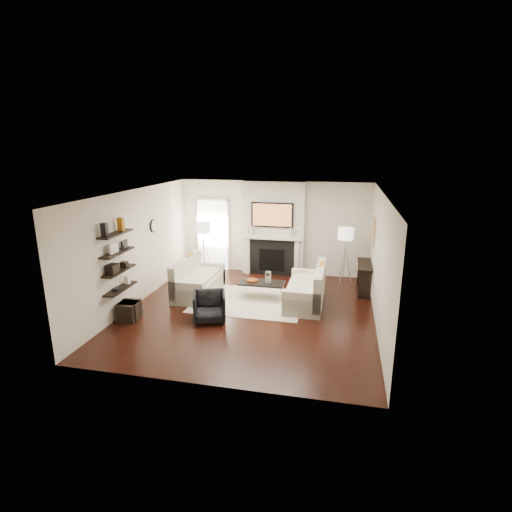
% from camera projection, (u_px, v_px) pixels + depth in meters
% --- Properties ---
extents(room_envelope, '(6.00, 6.00, 6.00)m').
position_uv_depth(room_envelope, '(250.00, 254.00, 8.77)').
color(room_envelope, black).
rests_on(room_envelope, ground).
extents(chimney_breast, '(1.80, 0.25, 2.70)m').
position_uv_depth(chimney_breast, '(273.00, 229.00, 11.48)').
color(chimney_breast, silver).
rests_on(chimney_breast, floor).
extents(fireplace_surround, '(1.30, 0.02, 1.04)m').
position_uv_depth(fireplace_surround, '(272.00, 258.00, 11.57)').
color(fireplace_surround, black).
rests_on(fireplace_surround, floor).
extents(firebox, '(0.75, 0.02, 0.65)m').
position_uv_depth(firebox, '(272.00, 260.00, 11.59)').
color(firebox, black).
rests_on(firebox, floor).
extents(mantel_pilaster_l, '(0.12, 0.08, 1.10)m').
position_uv_depth(mantel_pilaster_l, '(248.00, 256.00, 11.69)').
color(mantel_pilaster_l, white).
rests_on(mantel_pilaster_l, floor).
extents(mantel_pilaster_r, '(0.12, 0.08, 1.10)m').
position_uv_depth(mantel_pilaster_r, '(296.00, 258.00, 11.39)').
color(mantel_pilaster_r, white).
rests_on(mantel_pilaster_r, floor).
extents(mantel_shelf, '(1.70, 0.18, 0.07)m').
position_uv_depth(mantel_shelf, '(272.00, 238.00, 11.37)').
color(mantel_shelf, white).
rests_on(mantel_shelf, chimney_breast).
extents(tv_body, '(1.20, 0.06, 0.70)m').
position_uv_depth(tv_body, '(272.00, 215.00, 11.21)').
color(tv_body, black).
rests_on(tv_body, chimney_breast).
extents(tv_screen, '(1.10, 0.00, 0.62)m').
position_uv_depth(tv_screen, '(272.00, 215.00, 11.18)').
color(tv_screen, '#BF723F').
rests_on(tv_screen, tv_body).
extents(candlestick_l_tall, '(0.04, 0.04, 0.30)m').
position_uv_depth(candlestick_l_tall, '(253.00, 231.00, 11.44)').
color(candlestick_l_tall, silver).
rests_on(candlestick_l_tall, mantel_shelf).
extents(candlestick_l_short, '(0.04, 0.04, 0.24)m').
position_uv_depth(candlestick_l_short, '(249.00, 232.00, 11.48)').
color(candlestick_l_short, silver).
rests_on(candlestick_l_short, mantel_shelf).
extents(candlestick_r_tall, '(0.04, 0.04, 0.30)m').
position_uv_depth(candlestick_r_tall, '(291.00, 232.00, 11.21)').
color(candlestick_r_tall, silver).
rests_on(candlestick_r_tall, mantel_shelf).
extents(candlestick_r_short, '(0.04, 0.04, 0.24)m').
position_uv_depth(candlestick_r_short, '(296.00, 234.00, 11.19)').
color(candlestick_r_short, silver).
rests_on(candlestick_r_short, mantel_shelf).
extents(hallway_panel, '(0.90, 0.02, 2.10)m').
position_uv_depth(hallway_panel, '(213.00, 235.00, 12.04)').
color(hallway_panel, white).
rests_on(hallway_panel, floor).
extents(door_trim_l, '(0.06, 0.06, 2.16)m').
position_uv_depth(door_trim_l, '(198.00, 235.00, 12.12)').
color(door_trim_l, white).
rests_on(door_trim_l, floor).
extents(door_trim_r, '(0.06, 0.06, 2.16)m').
position_uv_depth(door_trim_r, '(228.00, 236.00, 11.92)').
color(door_trim_r, white).
rests_on(door_trim_r, floor).
extents(door_trim_top, '(1.02, 0.06, 0.06)m').
position_uv_depth(door_trim_top, '(212.00, 200.00, 11.74)').
color(door_trim_top, white).
rests_on(door_trim_top, wall_back).
extents(rug, '(2.60, 2.00, 0.01)m').
position_uv_depth(rug, '(249.00, 301.00, 9.71)').
color(rug, beige).
rests_on(rug, floor).
extents(loveseat_left_base, '(0.85, 1.80, 0.42)m').
position_uv_depth(loveseat_left_base, '(199.00, 286.00, 10.15)').
color(loveseat_left_base, beige).
rests_on(loveseat_left_base, floor).
extents(loveseat_left_back, '(0.18, 1.80, 0.80)m').
position_uv_depth(loveseat_left_back, '(186.00, 273.00, 10.14)').
color(loveseat_left_back, beige).
rests_on(loveseat_left_back, floor).
extents(loveseat_left_arm_n, '(0.85, 0.18, 0.60)m').
position_uv_depth(loveseat_left_arm_n, '(187.00, 294.00, 9.36)').
color(loveseat_left_arm_n, beige).
rests_on(loveseat_left_arm_n, floor).
extents(loveseat_left_arm_s, '(0.85, 0.18, 0.60)m').
position_uv_depth(loveseat_left_arm_s, '(209.00, 273.00, 10.89)').
color(loveseat_left_arm_s, beige).
rests_on(loveseat_left_arm_s, floor).
extents(loveseat_left_cushion, '(0.63, 1.44, 0.10)m').
position_uv_depth(loveseat_left_cushion, '(200.00, 276.00, 10.07)').
color(loveseat_left_cushion, beige).
rests_on(loveseat_left_cushion, loveseat_left_base).
extents(pillow_left_orange, '(0.10, 0.42, 0.42)m').
position_uv_depth(pillow_left_orange, '(190.00, 262.00, 10.36)').
color(pillow_left_orange, '#A06313').
rests_on(pillow_left_orange, loveseat_left_cushion).
extents(pillow_left_charcoal, '(0.10, 0.40, 0.40)m').
position_uv_depth(pillow_left_charcoal, '(181.00, 270.00, 9.80)').
color(pillow_left_charcoal, black).
rests_on(pillow_left_charcoal, loveseat_left_cushion).
extents(loveseat_right_base, '(0.85, 1.80, 0.42)m').
position_uv_depth(loveseat_right_base, '(305.00, 295.00, 9.52)').
color(loveseat_right_base, beige).
rests_on(loveseat_right_base, floor).
extents(loveseat_right_back, '(0.18, 1.80, 0.80)m').
position_uv_depth(loveseat_right_back, '(320.00, 284.00, 9.37)').
color(loveseat_right_back, beige).
rests_on(loveseat_right_back, floor).
extents(loveseat_right_arm_n, '(0.85, 0.18, 0.60)m').
position_uv_depth(loveseat_right_arm_n, '(301.00, 304.00, 8.74)').
color(loveseat_right_arm_n, beige).
rests_on(loveseat_right_arm_n, floor).
extents(loveseat_right_arm_s, '(0.85, 0.18, 0.60)m').
position_uv_depth(loveseat_right_arm_s, '(308.00, 281.00, 10.26)').
color(loveseat_right_arm_s, beige).
rests_on(loveseat_right_arm_s, floor).
extents(loveseat_right_cushion, '(0.63, 1.44, 0.10)m').
position_uv_depth(loveseat_right_cushion, '(303.00, 285.00, 9.47)').
color(loveseat_right_cushion, beige).
rests_on(loveseat_right_cushion, loveseat_right_base).
extents(pillow_right_orange, '(0.10, 0.42, 0.42)m').
position_uv_depth(pillow_right_orange, '(321.00, 272.00, 9.60)').
color(pillow_right_orange, '#A06313').
rests_on(pillow_right_orange, loveseat_right_cushion).
extents(pillow_right_charcoal, '(0.10, 0.40, 0.40)m').
position_uv_depth(pillow_right_charcoal, '(319.00, 280.00, 9.04)').
color(pillow_right_charcoal, black).
rests_on(pillow_right_charcoal, loveseat_right_cushion).
extents(coffee_table, '(1.10, 0.55, 0.04)m').
position_uv_depth(coffee_table, '(262.00, 283.00, 9.81)').
color(coffee_table, black).
rests_on(coffee_table, floor).
extents(coffee_leg_nw, '(0.02, 0.02, 0.38)m').
position_uv_depth(coffee_leg_nw, '(240.00, 292.00, 9.76)').
color(coffee_leg_nw, silver).
rests_on(coffee_leg_nw, floor).
extents(coffee_leg_ne, '(0.02, 0.02, 0.38)m').
position_uv_depth(coffee_leg_ne, '(280.00, 296.00, 9.56)').
color(coffee_leg_ne, silver).
rests_on(coffee_leg_ne, floor).
extents(coffee_leg_sw, '(0.02, 0.02, 0.38)m').
position_uv_depth(coffee_leg_sw, '(244.00, 286.00, 10.18)').
color(coffee_leg_sw, silver).
rests_on(coffee_leg_sw, floor).
extents(coffee_leg_se, '(0.02, 0.02, 0.38)m').
position_uv_depth(coffee_leg_se, '(283.00, 289.00, 9.97)').
color(coffee_leg_se, silver).
rests_on(coffee_leg_se, floor).
extents(hurricane_glass, '(0.16, 0.16, 0.27)m').
position_uv_depth(hurricane_glass, '(268.00, 277.00, 9.74)').
color(hurricane_glass, white).
rests_on(hurricane_glass, coffee_table).
extents(hurricane_candle, '(0.09, 0.09, 0.14)m').
position_uv_depth(hurricane_candle, '(268.00, 280.00, 9.75)').
color(hurricane_candle, white).
rests_on(hurricane_candle, coffee_table).
extents(copper_bowl, '(0.29, 0.29, 0.05)m').
position_uv_depth(copper_bowl, '(252.00, 280.00, 9.85)').
color(copper_bowl, '#A24C1B').
rests_on(copper_bowl, coffee_table).
extents(armchair, '(0.84, 0.81, 0.69)m').
position_uv_depth(armchair, '(209.00, 305.00, 8.57)').
color(armchair, black).
rests_on(armchair, floor).
extents(lamp_left_post, '(0.02, 0.02, 1.20)m').
position_uv_depth(lamp_left_post, '(204.00, 257.00, 11.37)').
color(lamp_left_post, silver).
rests_on(lamp_left_post, floor).
extents(lamp_left_shade, '(0.40, 0.40, 0.30)m').
position_uv_depth(lamp_left_shade, '(203.00, 228.00, 11.15)').
color(lamp_left_shade, white).
rests_on(lamp_left_shade, lamp_left_post).
extents(lamp_left_leg_a, '(0.25, 0.02, 1.23)m').
position_uv_depth(lamp_left_leg_a, '(208.00, 257.00, 11.35)').
color(lamp_left_leg_a, silver).
rests_on(lamp_left_leg_a, floor).
extents(lamp_left_leg_b, '(0.14, 0.22, 1.23)m').
position_uv_depth(lamp_left_leg_b, '(204.00, 256.00, 11.47)').
color(lamp_left_leg_b, silver).
rests_on(lamp_left_leg_b, floor).
extents(lamp_left_leg_c, '(0.14, 0.22, 1.23)m').
position_uv_depth(lamp_left_leg_c, '(201.00, 258.00, 11.29)').
color(lamp_left_leg_c, silver).
rests_on(lamp_left_leg_c, floor).
extents(lamp_right_post, '(0.02, 0.02, 1.20)m').
position_uv_depth(lamp_right_post, '(344.00, 265.00, 10.59)').
color(lamp_right_post, silver).
rests_on(lamp_right_post, floor).
extents(lamp_right_shade, '(0.40, 0.40, 0.30)m').
position_uv_depth(lamp_right_shade, '(346.00, 234.00, 10.36)').
color(lamp_right_shade, white).
rests_on(lamp_right_shade, lamp_right_post).
extents(lamp_right_leg_a, '(0.25, 0.02, 1.23)m').
position_uv_depth(lamp_right_leg_a, '(348.00, 265.00, 10.57)').
color(lamp_right_leg_a, silver).
rests_on(lamp_right_leg_a, floor).
extents(lamp_right_leg_b, '(0.14, 0.22, 1.23)m').
position_uv_depth(lamp_right_leg_b, '(342.00, 264.00, 10.69)').
color(lamp_right_leg_b, silver).
rests_on(lamp_right_leg_b, floor).
extents(lamp_right_leg_c, '(0.14, 0.22, 1.23)m').
position_uv_depth(lamp_right_leg_c, '(342.00, 266.00, 10.51)').
color(lamp_right_leg_c, silver).
rests_on(lamp_right_leg_c, floor).
extents(console_top, '(0.35, 1.20, 0.04)m').
position_uv_depth(console_top, '(365.00, 264.00, 10.19)').
color(console_top, black).
rests_on(console_top, floor).
extents(console_leg_n, '(0.30, 0.04, 0.71)m').
position_uv_depth(console_leg_n, '(365.00, 285.00, 9.77)').
color(console_leg_n, black).
rests_on(console_leg_n, floor).
extents(console_leg_s, '(0.30, 0.04, 0.71)m').
position_uv_depth(console_leg_s, '(363.00, 272.00, 10.81)').
color(console_leg_s, black).
rests_on(console_leg_s, floor).
extents(wall_art, '(0.03, 0.70, 0.70)m').
position_uv_depth(wall_art, '(374.00, 232.00, 10.08)').
color(wall_art, tan).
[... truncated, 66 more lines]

